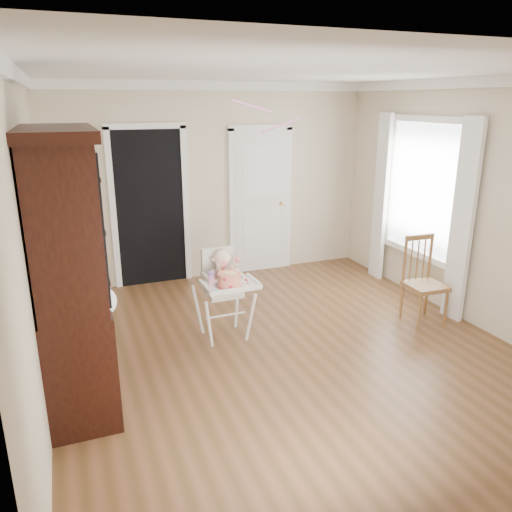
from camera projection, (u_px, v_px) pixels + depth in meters
name	position (u px, v px, depth m)	size (l,w,h in m)	color
floor	(286.00, 349.00, 5.15)	(5.00, 5.00, 0.00)	brown
ceiling	(291.00, 71.00, 4.34)	(5.00, 5.00, 0.00)	white
wall_back	(213.00, 183.00, 6.97)	(4.50, 4.50, 0.00)	beige
wall_left	(32.00, 245.00, 3.97)	(5.00, 5.00, 0.00)	beige
wall_right	(473.00, 205.00, 5.52)	(5.00, 5.00, 0.00)	beige
crown_molding	(291.00, 78.00, 4.36)	(4.50, 5.00, 0.12)	white
doorway	(150.00, 205.00, 6.71)	(1.06, 0.05, 2.22)	black
closet_door	(260.00, 203.00, 7.28)	(0.96, 0.09, 2.13)	white
window_right	(420.00, 198.00, 6.23)	(0.13, 1.84, 2.30)	white
high_chair	(223.00, 284.00, 5.24)	(0.58, 0.70, 0.98)	white
baby	(222.00, 271.00, 5.22)	(0.28, 0.22, 0.43)	beige
cake	(229.00, 279.00, 4.96)	(0.30, 0.30, 0.14)	silver
sippy_cup	(211.00, 278.00, 5.01)	(0.07, 0.07, 0.16)	pink
china_cabinet	(70.00, 273.00, 3.98)	(0.60, 1.34, 2.27)	black
dining_chair	(424.00, 283.00, 5.69)	(0.42, 0.42, 0.99)	brown
streamer	(252.00, 106.00, 5.41)	(0.03, 0.50, 0.02)	#FF93CF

